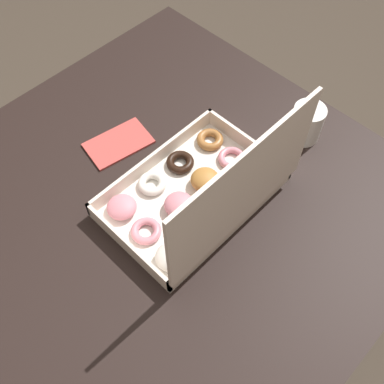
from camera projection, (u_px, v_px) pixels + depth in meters
ground_plane at (176, 308)px, 1.65m from camera, size 8.00×8.00×0.00m
dining_table at (168, 220)px, 1.10m from camera, size 1.01×1.03×0.75m
donut_box at (202, 194)px, 0.96m from camera, size 0.39×0.27×0.29m
coffee_mug at (307, 123)px, 1.08m from camera, size 0.08×0.08×0.09m
paper_napkin at (119, 143)px, 1.11m from camera, size 0.17×0.12×0.01m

